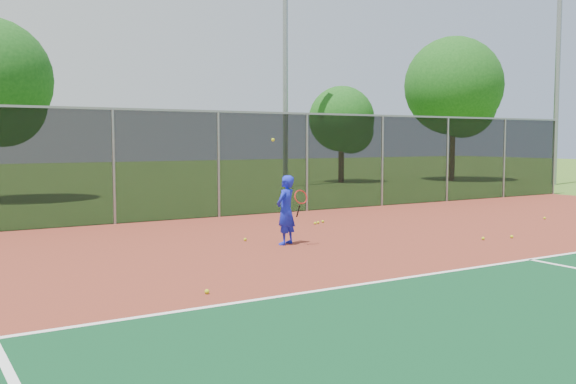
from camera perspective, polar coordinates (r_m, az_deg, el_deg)
court_apron at (r=10.45m, az=18.24°, el=-7.75°), size 30.00×20.00×0.02m
fence_back at (r=18.34m, az=-6.20°, el=2.59°), size 30.00×0.06×3.03m
tennis_player at (r=13.43m, az=-0.19°, el=-1.59°), size 0.63×0.69×2.23m
practice_ball_0 at (r=15.22m, az=19.27°, el=-3.77°), size 0.07×0.07×0.07m
practice_ball_1 at (r=16.84m, az=2.69°, el=-2.72°), size 0.07×0.07×0.07m
practice_ball_2 at (r=14.00m, az=-3.83°, el=-4.23°), size 0.07×0.07×0.07m
practice_ball_3 at (r=16.70m, az=2.42°, el=-2.78°), size 0.07×0.07×0.07m
practice_ball_4 at (r=9.32m, az=-7.22°, el=-8.77°), size 0.07×0.07×0.07m
practice_ball_5 at (r=14.75m, az=16.96°, el=-3.97°), size 0.07×0.07×0.07m
practice_ball_6 at (r=19.14m, az=21.85°, el=-2.16°), size 0.07×0.07×0.07m
practice_ball_8 at (r=17.05m, az=3.11°, el=-2.63°), size 0.07×0.07×0.07m
floodlight_n at (r=30.78m, az=-0.24°, el=13.05°), size 0.90×0.40×11.88m
floodlight_ne at (r=34.64m, az=22.90°, el=11.75°), size 0.90×0.40×11.88m
tree_back_mid at (r=33.75m, az=4.98°, el=6.22°), size 3.42×3.42×5.03m
tree_back_right at (r=36.32m, az=14.68°, el=8.72°), size 5.31×5.31×7.79m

